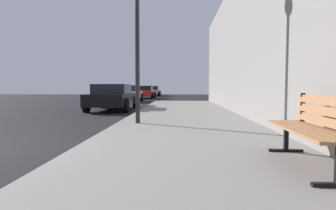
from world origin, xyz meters
TOP-DOWN VIEW (x-y plane):
  - sidewalk at (4.00, 0.00)m, footprint 4.00×32.00m
  - bench at (5.39, -1.14)m, footprint 0.57×1.80m
  - street_lamp at (2.59, 3.00)m, footprint 0.36×0.36m
  - car_black at (0.49, 9.12)m, footprint 1.99×4.30m
  - car_white at (-0.27, 17.44)m, footprint 1.99×4.08m
  - car_red at (0.19, 23.98)m, footprint 2.06×4.47m
  - car_silver at (0.27, 31.52)m, footprint 2.05×4.11m
  - car_yellow at (-0.47, 37.95)m, footprint 2.00×4.32m

SIDE VIEW (x-z plane):
  - sidewalk at x=4.00m, z-range 0.00..0.15m
  - car_white at x=-0.27m, z-range 0.01..1.28m
  - car_silver at x=0.27m, z-range 0.01..1.28m
  - car_black at x=0.49m, z-range 0.01..1.28m
  - car_yellow at x=-0.47m, z-range -0.07..1.36m
  - car_red at x=0.19m, z-range 0.01..1.28m
  - bench at x=5.39m, z-range 0.22..1.11m
  - street_lamp at x=2.59m, z-range 0.98..5.65m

